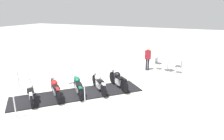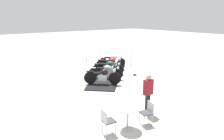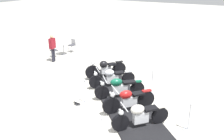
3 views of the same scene
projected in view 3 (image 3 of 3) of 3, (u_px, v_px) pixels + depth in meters
ground_plane at (120, 98)px, 10.39m from camera, size 80.00×80.00×0.00m
display_platform at (120, 97)px, 10.38m from camera, size 6.03×5.96×0.05m
motorcycle_black at (105, 68)px, 12.23m from camera, size 1.51×1.71×1.05m
motorcycle_chrome at (111, 77)px, 11.22m from camera, size 1.66×1.67×0.92m
motorcycle_forest at (119, 87)px, 10.19m from camera, size 1.72×1.58×0.92m
motorcycle_maroon at (128, 99)px, 9.16m from camera, size 1.50×1.71×1.00m
motorcycle_cream at (140, 115)px, 8.13m from camera, size 1.51×1.63×0.92m
stanchion_left_mid at (152, 86)px, 10.66m from camera, size 0.35×0.35×1.13m
stanchion_right_rear at (102, 138)px, 7.29m from camera, size 0.35×0.35×1.11m
stanchion_right_mid at (85, 95)px, 9.86m from camera, size 0.31×0.31×1.08m
stanchion_left_rear at (189, 122)px, 8.09m from camera, size 0.34×0.34×1.05m
info_placard at (77, 102)px, 9.89m from camera, size 0.41×0.41×0.21m
cafe_table at (63, 46)px, 15.90m from camera, size 0.77×0.77×0.78m
cafe_chair_near_table at (53, 50)px, 15.38m from camera, size 0.49×0.49×0.88m
cafe_chair_across_table at (72, 44)px, 16.52m from camera, size 0.45×0.45×0.91m
bystander_person at (52, 46)px, 14.43m from camera, size 0.25×0.42×1.69m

